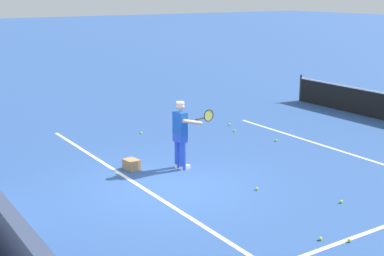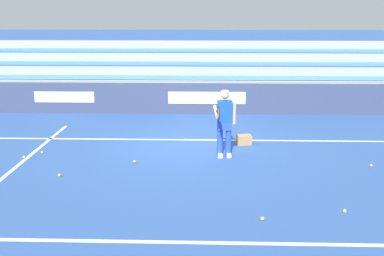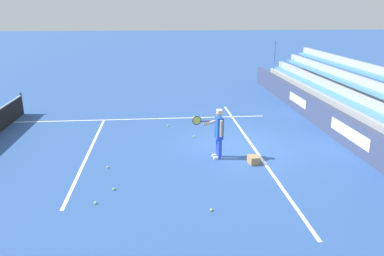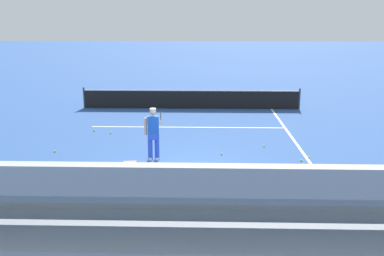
% 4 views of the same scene
% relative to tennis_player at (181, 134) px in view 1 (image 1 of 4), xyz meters
% --- Properties ---
extents(ground_plane, '(160.00, 160.00, 0.00)m').
position_rel_tennis_player_xyz_m(ground_plane, '(0.93, -0.98, -0.89)').
color(ground_plane, '#2D5193').
extents(court_baseline_white, '(12.00, 0.10, 0.01)m').
position_rel_tennis_player_xyz_m(court_baseline_white, '(0.93, -1.48, -0.89)').
color(court_baseline_white, white).
rests_on(court_baseline_white, ground).
extents(court_service_line_white, '(8.22, 0.10, 0.01)m').
position_rel_tennis_player_xyz_m(court_service_line_white, '(0.93, 4.52, -0.89)').
color(court_service_line_white, white).
rests_on(court_service_line_white, ground).
extents(tennis_player, '(0.59, 1.02, 1.71)m').
position_rel_tennis_player_xyz_m(tennis_player, '(0.00, 0.00, 0.00)').
color(tennis_player, blue).
rests_on(tennis_player, ground).
extents(ball_box_cardboard, '(0.44, 0.36, 0.26)m').
position_rel_tennis_player_xyz_m(ball_box_cardboard, '(-0.61, -1.09, -0.76)').
color(ball_box_cardboard, '#A87F51').
rests_on(ball_box_cardboard, ground).
extents(tennis_ball_far_right, '(0.07, 0.07, 0.07)m').
position_rel_tennis_player_xyz_m(tennis_ball_far_right, '(2.23, 0.61, -0.86)').
color(tennis_ball_far_right, '#CCE533').
rests_on(tennis_ball_far_right, ground).
extents(tennis_ball_by_box, '(0.07, 0.07, 0.07)m').
position_rel_tennis_player_xyz_m(tennis_ball_by_box, '(5.11, 0.33, -0.86)').
color(tennis_ball_by_box, '#CCE533').
rests_on(tennis_ball_by_box, ground).
extents(tennis_ball_on_baseline, '(0.07, 0.07, 0.07)m').
position_rel_tennis_player_xyz_m(tennis_ball_on_baseline, '(-2.89, 3.71, -0.86)').
color(tennis_ball_on_baseline, '#CCE533').
rests_on(tennis_ball_on_baseline, ground).
extents(tennis_ball_midcourt, '(0.07, 0.07, 0.07)m').
position_rel_tennis_player_xyz_m(tennis_ball_midcourt, '(-2.12, 3.32, -0.86)').
color(tennis_ball_midcourt, '#CCE533').
rests_on(tennis_ball_midcourt, ground).
extents(tennis_ball_near_player, '(0.07, 0.07, 0.07)m').
position_rel_tennis_player_xyz_m(tennis_ball_near_player, '(4.78, -0.05, -0.86)').
color(tennis_ball_near_player, '#CCE533').
rests_on(tennis_ball_near_player, ground).
extents(tennis_ball_stray_back, '(0.07, 0.07, 0.07)m').
position_rel_tennis_player_xyz_m(tennis_ball_stray_back, '(-3.53, 0.72, -0.86)').
color(tennis_ball_stray_back, '#CCE533').
rests_on(tennis_ball_stray_back, ground).
extents(tennis_ball_far_left, '(0.07, 0.07, 0.07)m').
position_rel_tennis_player_xyz_m(tennis_ball_far_left, '(-0.55, 3.68, -0.86)').
color(tennis_ball_far_left, '#CCE533').
rests_on(tennis_ball_far_left, ground).
extents(tennis_ball_toward_net, '(0.07, 0.07, 0.07)m').
position_rel_tennis_player_xyz_m(tennis_ball_toward_net, '(3.79, 1.61, -0.86)').
color(tennis_ball_toward_net, '#CCE533').
rests_on(tennis_ball_toward_net, ground).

